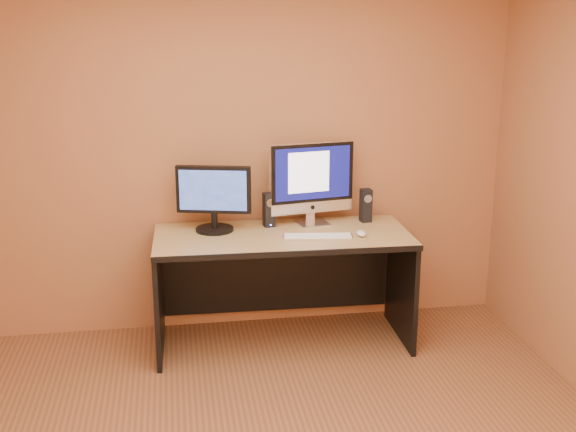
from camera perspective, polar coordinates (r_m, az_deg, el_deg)
The scene contains 10 objects.
walls at distance 3.25m, azimuth -1.05°, elevation -1.48°, with size 4.00×4.00×2.60m, color #96623C, non-canonical shape.
desk at distance 5.06m, azimuth -0.41°, elevation -5.82°, with size 1.74×0.76×0.81m, color tan, non-canonical shape.
imac at distance 5.08m, azimuth 2.01°, elevation 2.59°, with size 0.62×0.23×0.60m, color silver, non-canonical shape.
second_monitor at distance 4.97m, azimuth -5.88°, elevation 1.36°, with size 0.52×0.26×0.46m, color black, non-canonical shape.
speaker_left at distance 5.08m, azimuth -1.52°, elevation 0.49°, with size 0.07×0.08×0.24m, color black, non-canonical shape.
speaker_right at distance 5.22m, azimuth 6.17°, elevation 0.84°, with size 0.07×0.08×0.24m, color black, non-canonical shape.
keyboard at distance 4.85m, azimuth 2.37°, elevation -1.62°, with size 0.47×0.13×0.02m, color silver.
mouse at distance 4.91m, azimuth 5.81°, elevation -1.35°, with size 0.06×0.11×0.04m, color silver.
cable_a at distance 5.31m, azimuth 2.06°, elevation -0.14°, with size 0.01×0.01×0.24m, color black.
cable_b at distance 5.25m, azimuth 1.66°, elevation -0.29°, with size 0.01×0.01×0.20m, color black.
Camera 1 is at (-0.44, -3.07, 2.26)m, focal length 45.00 mm.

